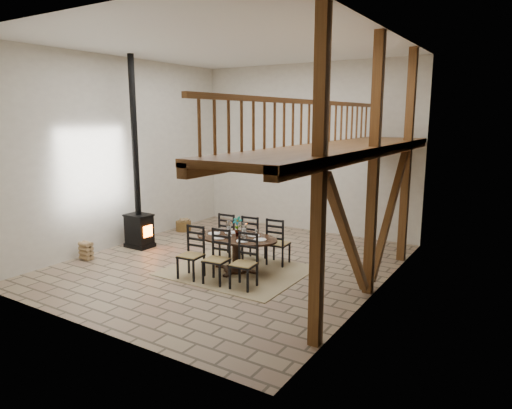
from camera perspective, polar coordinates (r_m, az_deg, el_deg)
The scene contains 7 objects.
ground at distance 11.01m, azimuth -3.27°, elevation -7.39°, with size 8.00×8.00×0.00m, color gray.
room_shell at distance 9.82m, azimuth 2.27°, elevation 8.32°, with size 7.02×8.02×5.01m.
rug at distance 10.50m, azimuth -2.43°, elevation -8.25°, with size 3.00×2.50×0.02m, color tan.
dining_table at distance 10.38m, azimuth -2.45°, elevation -6.10°, with size 2.06×2.33×1.26m.
wood_stove at distance 12.49m, azimuth -14.53°, elevation -0.23°, with size 0.71×0.55×5.00m.
log_basket at distance 14.18m, azimuth -9.05°, elevation -2.61°, with size 0.46×0.46×0.38m.
log_stack at distance 11.99m, azimuth -20.46°, elevation -5.44°, with size 0.33×0.23×0.45m.
Camera 1 is at (6.07, -8.51, 3.48)m, focal length 32.00 mm.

